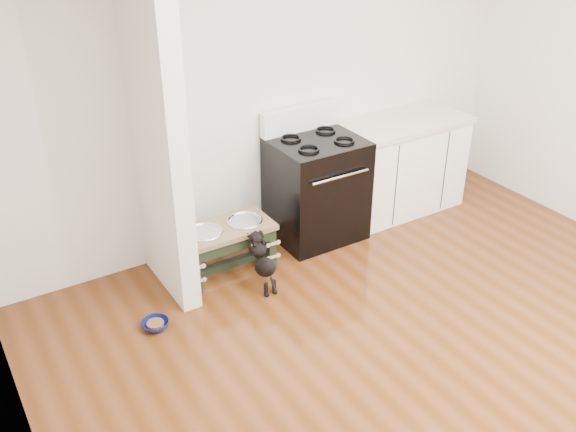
% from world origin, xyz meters
% --- Properties ---
extents(ground, '(5.00, 5.00, 0.00)m').
position_xyz_m(ground, '(0.00, 0.00, 0.00)').
color(ground, '#4E280D').
rests_on(ground, ground).
extents(room_shell, '(5.00, 5.00, 5.00)m').
position_xyz_m(room_shell, '(0.00, 0.00, 1.62)').
color(room_shell, silver).
rests_on(room_shell, ground).
extents(partition_wall, '(0.15, 0.80, 2.70)m').
position_xyz_m(partition_wall, '(-1.18, 2.10, 1.35)').
color(partition_wall, silver).
rests_on(partition_wall, ground).
extents(oven_range, '(0.76, 0.69, 1.14)m').
position_xyz_m(oven_range, '(0.25, 2.16, 0.48)').
color(oven_range, black).
rests_on(oven_range, ground).
extents(cabinet_run, '(1.24, 0.64, 0.91)m').
position_xyz_m(cabinet_run, '(1.23, 2.18, 0.45)').
color(cabinet_run, white).
rests_on(cabinet_run, ground).
extents(dog_feeder, '(0.77, 0.41, 0.44)m').
position_xyz_m(dog_feeder, '(-0.71, 2.03, 0.30)').
color(dog_feeder, black).
rests_on(dog_feeder, ground).
extents(puppy, '(0.14, 0.40, 0.47)m').
position_xyz_m(puppy, '(-0.58, 1.67, 0.26)').
color(puppy, black).
rests_on(puppy, ground).
extents(floor_bowl, '(0.20, 0.20, 0.06)m').
position_xyz_m(floor_bowl, '(-1.50, 1.64, 0.03)').
color(floor_bowl, navy).
rests_on(floor_bowl, ground).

